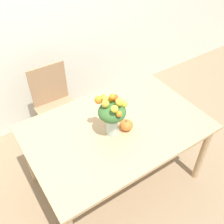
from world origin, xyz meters
TOP-DOWN VIEW (x-y plane):
  - ground_plane at (0.00, 0.00)m, footprint 12.00×12.00m
  - wall_back at (0.00, 1.26)m, footprint 8.00×0.06m
  - dining_table at (0.00, 0.00)m, footprint 1.50×1.00m
  - flower_vase at (-0.07, -0.04)m, footprint 0.23×0.25m
  - pumpkin at (0.05, -0.07)m, footprint 0.11×0.11m
  - dining_chair_near_window at (-0.21, 0.83)m, footprint 0.43×0.43m

SIDE VIEW (x-z plane):
  - ground_plane at x=0.00m, z-range 0.00..0.00m
  - dining_chair_near_window at x=-0.21m, z-range 0.02..0.93m
  - dining_table at x=0.00m, z-range 0.29..1.03m
  - pumpkin at x=0.05m, z-range 0.74..0.84m
  - flower_vase at x=-0.07m, z-range 0.77..1.14m
  - wall_back at x=0.00m, z-range 0.00..2.70m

